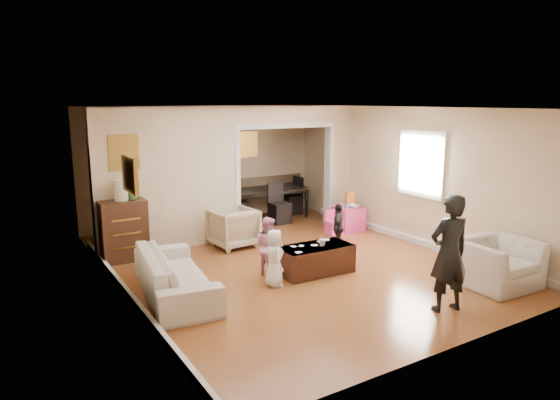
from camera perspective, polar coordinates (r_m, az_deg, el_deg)
floor at (r=8.52m, az=0.71°, el=-7.17°), size 7.00×7.00×0.00m
partition_left at (r=9.22m, az=-12.59°, el=2.33°), size 2.75×0.18×2.60m
partition_right at (r=11.06m, az=6.64°, el=4.02°), size 0.55×0.18×2.60m
partition_header at (r=10.18m, az=0.59°, el=9.80°), size 2.22×0.18×0.35m
window_pane at (r=9.60m, az=16.02°, el=4.01°), size 0.03×0.95×1.10m
framed_art_partition at (r=8.83m, az=-17.61°, el=5.27°), size 0.45×0.03×0.55m
framed_art_sofa_wall at (r=6.49m, az=-16.98°, el=2.80°), size 0.03×0.55×0.40m
framed_art_alcove at (r=11.65m, az=-3.73°, el=6.42°), size 0.45×0.03×0.55m
sofa at (r=7.20m, az=-12.01°, el=-8.33°), size 1.13×2.25×0.63m
armchair_back at (r=9.34m, az=-5.41°, el=-3.21°), size 0.83×0.85×0.73m
armchair_front at (r=8.04m, az=23.80°, el=-6.70°), size 1.13×1.00×0.70m
dresser at (r=8.87m, az=-17.62°, el=-3.39°), size 0.77×0.43×1.06m
table_lamp at (r=8.73m, az=-17.90°, el=1.11°), size 0.22×0.22×0.36m
potted_plant at (r=8.78m, az=-16.63°, el=1.05°), size 0.27×0.24×0.30m
coffee_table at (r=7.97m, az=4.07°, el=-6.85°), size 1.20×0.63×0.44m
coffee_cup at (r=7.91m, az=4.90°, el=-4.94°), size 0.11×0.11×0.10m
play_table at (r=10.56m, az=7.87°, el=-2.13°), size 0.56×0.56×0.51m
cereal_box at (r=10.63m, az=8.09°, el=0.19°), size 0.20×0.08×0.30m
cyan_cup at (r=10.40m, az=7.66°, el=-0.67°), size 0.08×0.08×0.08m
toy_block at (r=10.52m, az=6.99°, el=-0.60°), size 0.09×0.08×0.05m
play_bowl at (r=10.44m, az=8.54°, el=-0.71°), size 0.24×0.24×0.06m
dining_table at (r=11.61m, az=-1.72°, el=-0.35°), size 2.05×1.26×0.69m
adult_person at (r=6.77m, az=18.94°, el=-5.85°), size 0.63×0.48×1.56m
child_kneel_a at (r=7.34m, az=-0.67°, el=-6.71°), size 0.35×0.47×0.86m
child_kneel_b at (r=7.77m, az=-1.42°, el=-5.36°), size 0.48×0.55×0.95m
child_toddler at (r=9.09m, az=6.75°, el=-3.13°), size 0.54×0.49×0.89m
craft_papers at (r=7.93m, az=3.43°, el=-5.23°), size 0.89×0.44×0.00m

